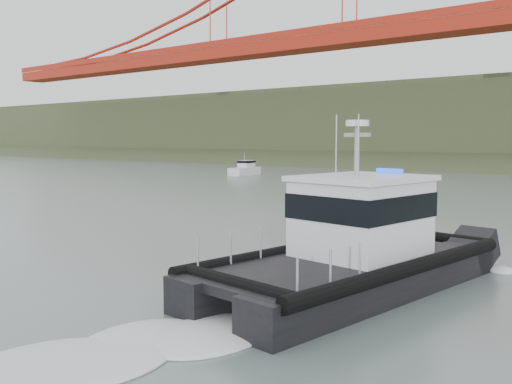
# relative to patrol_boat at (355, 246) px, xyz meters

# --- Properties ---
(ground) EXTENTS (400.00, 400.00, 0.00)m
(ground) POSITION_rel_patrol_boat_xyz_m (-10.03, -3.81, -1.46)
(ground) COLOR #566763
(ground) RESTS_ON ground
(patrol_boat) EXTENTS (5.91, 12.51, 5.84)m
(patrol_boat) POSITION_rel_patrol_boat_xyz_m (0.00, 0.00, 0.00)
(patrol_boat) COLOR black
(patrol_boat) RESTS_ON ground
(motorboat) EXTENTS (2.74, 6.05, 3.21)m
(motorboat) POSITION_rel_patrol_boat_xyz_m (-41.47, 44.78, -0.66)
(motorboat) COLOR silver
(motorboat) RESTS_ON ground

